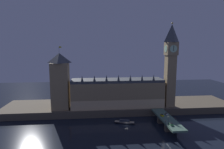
# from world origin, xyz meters

# --- Properties ---
(ground_plane) EXTENTS (400.00, 400.00, 0.00)m
(ground_plane) POSITION_xyz_m (0.00, 0.00, 0.00)
(ground_plane) COLOR black
(embankment) EXTENTS (220.00, 42.00, 6.32)m
(embankment) POSITION_xyz_m (0.00, 39.00, 3.16)
(embankment) COLOR brown
(embankment) RESTS_ON ground_plane
(parliament_hall) EXTENTS (84.52, 20.77, 30.86)m
(parliament_hall) POSITION_xyz_m (-3.72, 30.70, 19.14)
(parliament_hall) COLOR #9E845B
(parliament_hall) RESTS_ON embankment
(clock_tower) EXTENTS (10.44, 10.55, 76.98)m
(clock_tower) POSITION_xyz_m (44.58, 25.71, 47.12)
(clock_tower) COLOR #9E845B
(clock_tower) RESTS_ON embankment
(victoria_tower) EXTENTS (15.15, 15.15, 56.02)m
(victoria_tower) POSITION_xyz_m (-55.24, 28.93, 31.47)
(victoria_tower) COLOR #9E845B
(victoria_tower) RESTS_ON embankment
(bridge) EXTENTS (10.44, 46.00, 7.05)m
(bridge) POSITION_xyz_m (30.69, -5.00, 5.21)
(bridge) COLOR #476656
(bridge) RESTS_ON ground_plane
(car_northbound_lead) EXTENTS (1.92, 3.81, 1.53)m
(car_northbound_lead) POSITION_xyz_m (28.39, -0.68, 7.76)
(car_northbound_lead) COLOR yellow
(car_northbound_lead) RESTS_ON bridge
(car_northbound_trail) EXTENTS (2.04, 4.79, 1.41)m
(car_northbound_trail) POSITION_xyz_m (28.39, -18.26, 7.71)
(car_northbound_trail) COLOR #235633
(car_northbound_trail) RESTS_ON bridge
(car_southbound_trail) EXTENTS (1.87, 3.83, 1.34)m
(car_southbound_trail) POSITION_xyz_m (32.99, 2.36, 7.67)
(car_southbound_trail) COLOR silver
(car_southbound_trail) RESTS_ON bridge
(pedestrian_near_rail) EXTENTS (0.38, 0.38, 1.63)m
(pedestrian_near_rail) POSITION_xyz_m (26.10, -13.75, 7.91)
(pedestrian_near_rail) COLOR black
(pedestrian_near_rail) RESTS_ON bridge
(pedestrian_mid_walk) EXTENTS (0.38, 0.38, 1.81)m
(pedestrian_mid_walk) POSITION_xyz_m (35.28, -9.48, 8.01)
(pedestrian_mid_walk) COLOR black
(pedestrian_mid_walk) RESTS_ON bridge
(pedestrian_far_rail) EXTENTS (0.38, 0.38, 1.79)m
(pedestrian_far_rail) POSITION_xyz_m (26.10, 9.86, 8.00)
(pedestrian_far_rail) COLOR black
(pedestrian_far_rail) RESTS_ON bridge
(street_lamp_near) EXTENTS (1.34, 0.60, 7.20)m
(street_lamp_near) POSITION_xyz_m (25.70, -19.72, 11.54)
(street_lamp_near) COLOR #2D3333
(street_lamp_near) RESTS_ON bridge
(boat_upstream) EXTENTS (18.01, 8.58, 3.21)m
(boat_upstream) POSITION_xyz_m (-1.06, 3.96, 1.18)
(boat_upstream) COLOR #28282D
(boat_upstream) RESTS_ON ground_plane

